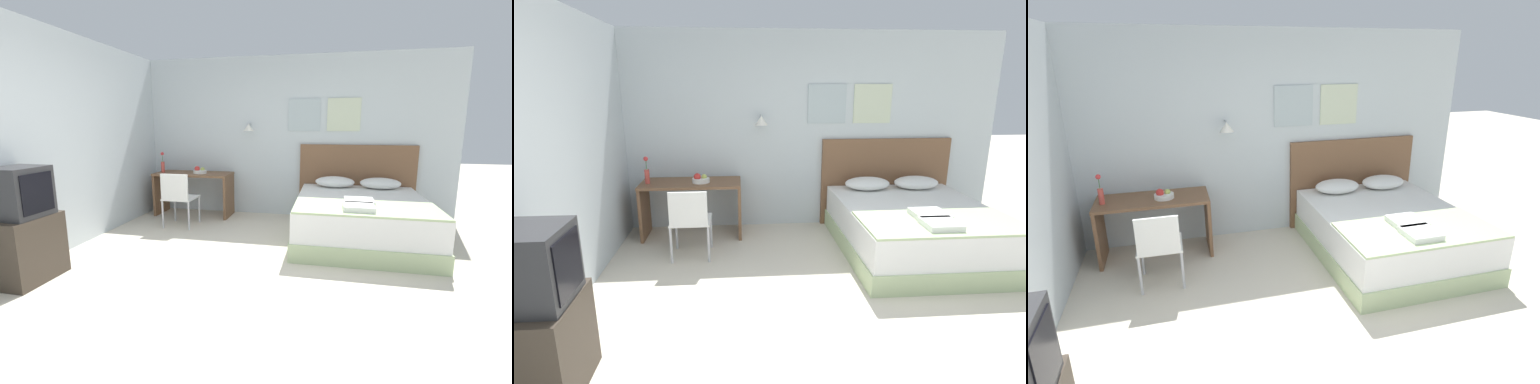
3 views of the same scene
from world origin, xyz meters
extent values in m
plane|color=beige|center=(0.00, 0.00, 0.00)|extent=(24.00, 24.00, 0.00)
cube|color=silver|center=(0.00, 2.73, 1.32)|extent=(5.52, 0.06, 2.65)
cube|color=#A8B7BC|center=(0.35, 2.69, 1.70)|extent=(0.52, 0.02, 0.52)
cube|color=beige|center=(0.98, 2.69, 1.70)|extent=(0.52, 0.02, 0.52)
cylinder|color=#B2B2B7|center=(-0.55, 2.62, 1.55)|extent=(0.02, 0.16, 0.02)
cone|color=white|center=(-0.55, 2.53, 1.50)|extent=(0.17, 0.17, 0.12)
cube|color=silver|center=(-2.39, -0.15, 1.32)|extent=(0.06, 5.70, 2.65)
cube|color=#B2C693|center=(1.22, 1.60, 0.11)|extent=(1.71, 2.08, 0.22)
cube|color=white|center=(1.22, 1.60, 0.40)|extent=(1.68, 2.04, 0.35)
cube|color=brown|center=(1.22, 2.67, 0.61)|extent=(1.83, 0.06, 1.22)
ellipsoid|color=white|center=(0.88, 2.39, 0.66)|extent=(0.60, 0.40, 0.17)
ellipsoid|color=white|center=(1.56, 2.39, 0.66)|extent=(0.60, 0.40, 0.17)
cube|color=#B2C693|center=(1.22, 1.00, 0.58)|extent=(1.66, 0.83, 0.02)
cube|color=white|center=(1.16, 1.14, 0.62)|extent=(0.34, 0.35, 0.06)
cube|color=white|center=(1.13, 0.85, 0.62)|extent=(0.34, 0.33, 0.06)
cube|color=brown|center=(-1.48, 2.36, 0.72)|extent=(1.29, 0.58, 0.03)
cube|color=brown|center=(-2.11, 2.36, 0.35)|extent=(0.04, 0.54, 0.70)
cube|color=brown|center=(-0.86, 2.36, 0.35)|extent=(0.04, 0.54, 0.70)
cube|color=white|center=(-1.43, 1.70, 0.44)|extent=(0.46, 0.46, 0.02)
cube|color=white|center=(-1.43, 1.49, 0.64)|extent=(0.42, 0.03, 0.39)
cylinder|color=#B7B7BC|center=(-1.63, 1.91, 0.21)|extent=(0.03, 0.03, 0.43)
cylinder|color=#B7B7BC|center=(-1.22, 1.91, 0.21)|extent=(0.03, 0.03, 0.43)
cylinder|color=#B7B7BC|center=(-1.63, 1.49, 0.21)|extent=(0.03, 0.03, 0.43)
cylinder|color=#B7B7BC|center=(-1.22, 1.49, 0.21)|extent=(0.03, 0.03, 0.43)
cylinder|color=silver|center=(-1.35, 2.32, 0.76)|extent=(0.22, 0.22, 0.05)
sphere|color=#B2C156|center=(-1.31, 2.34, 0.80)|extent=(0.07, 0.07, 0.07)
sphere|color=red|center=(-1.39, 2.31, 0.81)|extent=(0.09, 0.09, 0.09)
cylinder|color=#D14C42|center=(-2.03, 2.32, 0.82)|extent=(0.06, 0.06, 0.18)
cylinder|color=#3D7538|center=(-2.03, 2.32, 0.98)|extent=(0.01, 0.01, 0.14)
sphere|color=#DB3838|center=(-2.03, 2.32, 1.05)|extent=(0.06, 0.06, 0.06)
cube|color=#3D3328|center=(-2.13, -0.40, 0.33)|extent=(0.43, 0.61, 0.66)
cube|color=#2D2D30|center=(-2.13, -0.40, 0.90)|extent=(0.41, 0.45, 0.49)
cube|color=black|center=(-1.92, -0.40, 0.90)|extent=(0.01, 0.36, 0.38)
camera|label=1|loc=(0.79, -3.08, 1.54)|focal=24.00mm
camera|label=2|loc=(-0.87, -2.74, 1.99)|focal=28.00mm
camera|label=3|loc=(-1.21, -2.29, 2.35)|focal=28.00mm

